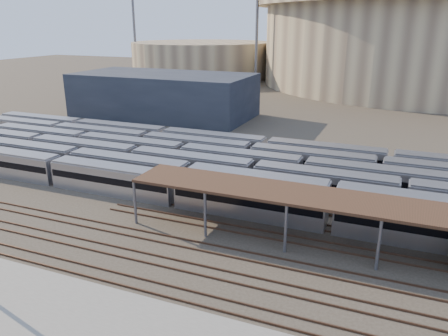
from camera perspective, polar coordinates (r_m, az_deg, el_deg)
ground at (r=45.89m, az=-3.78°, el=-9.47°), size 420.00×420.00×0.00m
apron at (r=38.01m, az=-21.50°, el=-17.23°), size 50.00×9.00×0.20m
subway_trains at (r=61.46m, az=2.38°, el=-0.20°), size 125.47×23.90×3.60m
inspection_shed at (r=43.70m, az=25.74°, el=-5.65°), size 60.30×6.00×5.30m
empty_tracks at (r=42.00m, az=-6.83°, el=-12.28°), size 170.00×9.62×0.18m
stadium at (r=176.48m, az=25.49°, el=15.16°), size 124.00×124.00×32.50m
secondary_arena at (r=184.28m, az=-2.93°, el=13.97°), size 56.00×56.00×14.00m
service_building at (r=106.88m, az=-7.89°, el=9.45°), size 42.00×20.00×10.00m
floodlight_0 at (r=153.99m, az=4.32°, el=18.14°), size 4.00×1.00×38.40m
floodlight_1 at (r=187.23m, az=-11.68°, el=17.88°), size 4.00×1.00×38.40m
floodlight_3 at (r=198.28m, az=14.88°, el=17.68°), size 4.00×1.00×38.40m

